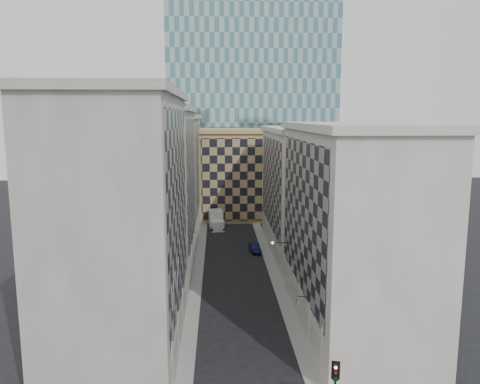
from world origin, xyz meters
name	(u,v)px	position (x,y,z in m)	size (l,w,h in m)	color
sidewalk_west	(197,276)	(-5.25, 30.00, 0.07)	(1.50, 100.00, 0.15)	gray
sidewalk_east	(275,275)	(5.25, 30.00, 0.07)	(1.50, 100.00, 0.15)	gray
bldg_left_a	(124,223)	(-10.88, 11.00, 11.82)	(10.80, 22.80, 23.70)	gray
bldg_left_b	(156,191)	(-10.88, 33.00, 11.32)	(10.80, 22.80, 22.70)	#98958D
bldg_left_c	(171,175)	(-10.88, 55.00, 10.83)	(10.80, 22.80, 21.70)	gray
bldg_right_a	(349,226)	(10.88, 15.00, 10.32)	(10.80, 26.80, 20.70)	#ABA89D
bldg_right_b	(301,190)	(10.89, 42.00, 9.85)	(10.80, 28.80, 19.70)	#ABA89D
tan_block	(238,173)	(2.00, 67.90, 9.44)	(16.80, 14.80, 18.80)	tan
church_tower	(227,93)	(0.00, 82.00, 26.95)	(7.20, 7.20, 51.50)	#302C25
flagpoles_left	(175,282)	(-5.90, 6.00, 8.00)	(0.10, 6.33, 2.33)	gray
bracket_lamp	(274,243)	(4.38, 24.00, 6.20)	(1.98, 0.36, 0.36)	black
traffic_light	(335,381)	(5.53, -1.64, 3.52)	(0.58, 0.56, 4.71)	black
box_truck	(216,221)	(-2.73, 57.54, 1.46)	(3.10, 6.35, 3.36)	white
dark_car	(255,248)	(3.44, 41.05, 0.67)	(1.41, 4.04, 1.33)	black
shop_sign	(297,300)	(5.14, 11.79, 3.84)	(1.04, 0.65, 0.75)	black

